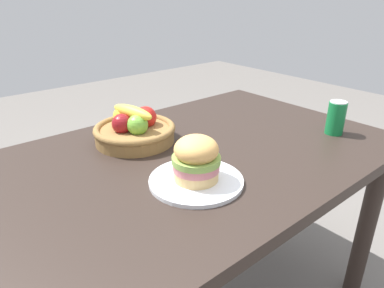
{
  "coord_description": "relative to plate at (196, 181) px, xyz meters",
  "views": [
    {
      "loc": [
        -0.69,
        -0.81,
        1.25
      ],
      "look_at": [
        -0.05,
        -0.05,
        0.81
      ],
      "focal_mm": 32.64,
      "sensor_mm": 36.0,
      "label": 1
    }
  ],
  "objects": [
    {
      "name": "soda_can",
      "position": [
        0.64,
        -0.06,
        0.06
      ],
      "size": [
        0.07,
        0.07,
        0.13
      ],
      "color": "#147238",
      "rests_on": "dining_table"
    },
    {
      "name": "dining_table",
      "position": [
        0.13,
        0.16,
        -0.11
      ],
      "size": [
        1.4,
        0.9,
        0.75
      ],
      "color": "#2D231E",
      "rests_on": "ground_plane"
    },
    {
      "name": "sandwich",
      "position": [
        0.0,
        0.0,
        0.07
      ],
      "size": [
        0.14,
        0.14,
        0.13
      ],
      "color": "#E5BC75",
      "rests_on": "plate"
    },
    {
      "name": "fruit_basket",
      "position": [
        0.02,
        0.37,
        0.04
      ],
      "size": [
        0.29,
        0.29,
        0.14
      ],
      "color": "olive",
      "rests_on": "dining_table"
    },
    {
      "name": "plate",
      "position": [
        0.0,
        0.0,
        0.0
      ],
      "size": [
        0.27,
        0.27,
        0.01
      ],
      "primitive_type": "cylinder",
      "color": "white",
      "rests_on": "dining_table"
    }
  ]
}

